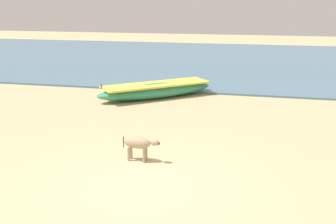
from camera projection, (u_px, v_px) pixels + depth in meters
The scene contains 4 objects.
ground at pixel (140, 186), 8.28m from camera, with size 80.00×80.00×0.00m, color tan.
sea_water at pixel (226, 60), 25.92m from camera, with size 60.00×20.00×0.08m, color slate.
fishing_boat_2 at pixel (156, 90), 15.85m from camera, with size 4.44×4.03×0.77m.
calf_far_dun at pixel (138, 144), 9.49m from camera, with size 0.93×0.32×0.60m.
Camera 1 is at (2.30, -7.25, 3.65)m, focal length 43.17 mm.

